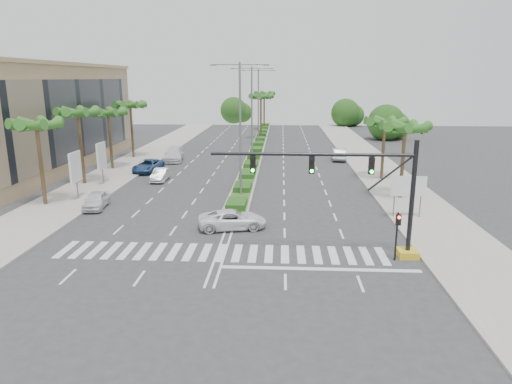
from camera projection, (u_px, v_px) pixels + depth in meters
ground at (221, 253)px, 28.63m from camera, size 160.00×160.00×0.00m
footpath_right at (392, 183)px, 47.16m from camera, size 6.00×120.00×0.15m
footpath_left at (104, 180)px, 48.79m from camera, size 6.00×120.00×0.15m
median at (258, 147)px, 72.18m from camera, size 2.20×75.00×0.20m
median_grass at (258, 146)px, 72.15m from camera, size 1.80×75.00×0.04m
building at (30, 119)px, 53.74m from camera, size 12.00×36.00×12.00m
signal_gantry at (374, 202)px, 27.28m from camera, size 12.60×1.20×7.20m
pedestrian_signal at (397, 228)px, 26.90m from camera, size 0.28×0.36×3.00m
direction_sign at (408, 188)px, 35.04m from camera, size 2.70×0.11×3.40m
billboard_near at (75, 168)px, 40.31m from camera, size 0.18×2.10×4.35m
billboard_far at (101, 156)px, 46.12m from camera, size 0.18×2.10×4.35m
palm_left_near at (37, 128)px, 37.57m from camera, size 4.57×4.68×7.55m
palm_left_mid at (78, 115)px, 45.22m from camera, size 4.57×4.68×7.95m
palm_left_far at (108, 115)px, 53.11m from camera, size 4.57×4.68×7.35m
palm_left_end at (130, 107)px, 60.77m from camera, size 4.57×4.68×7.75m
palm_right_near at (405, 130)px, 39.89m from camera, size 4.57×4.68×7.05m
palm_right_far at (385, 125)px, 47.71m from camera, size 4.57×4.68×6.75m
palm_median_a at (261, 98)px, 80.14m from camera, size 4.57×4.68×8.05m
palm_median_b at (264, 95)px, 94.67m from camera, size 4.57×4.68×8.05m
streetlight_near at (240, 123)px, 40.53m from camera, size 5.10×0.25×12.00m
streetlight_mid at (252, 110)px, 56.02m from camera, size 5.10×0.25×12.00m
streetlight_far at (258, 103)px, 71.51m from camera, size 5.10×0.25×12.00m
car_parked_a at (96, 200)px, 38.27m from camera, size 2.11×4.21×1.38m
car_parked_b at (161, 175)px, 48.53m from camera, size 1.41×4.03×1.33m
car_parked_c at (148, 166)px, 53.10m from camera, size 2.94×5.39×1.43m
car_parked_d at (174, 155)px, 60.05m from camera, size 2.98×5.89×1.64m
car_crossing at (232, 219)px, 33.09m from camera, size 5.30×3.26×1.37m
car_right at (339, 154)px, 60.80m from camera, size 2.27×5.11×1.63m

